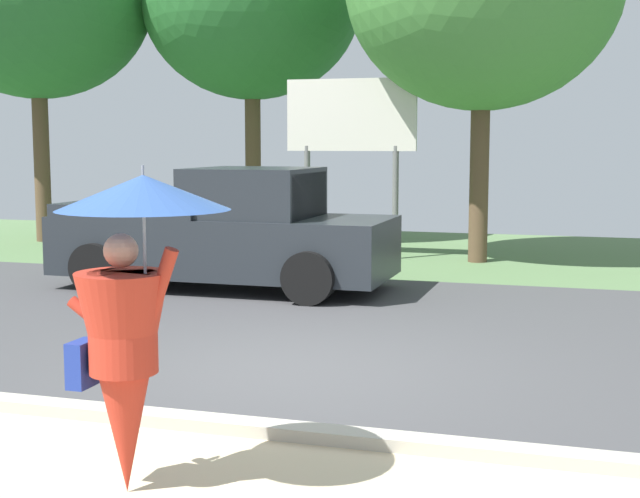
# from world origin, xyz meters

# --- Properties ---
(ground_plane) EXTENTS (40.00, 22.00, 0.20)m
(ground_plane) POSITION_xyz_m (0.00, 2.95, -0.05)
(ground_plane) COLOR #424244
(monk_pedestrian) EXTENTS (1.12, 1.09, 2.13)m
(monk_pedestrian) POSITION_xyz_m (0.06, -3.33, 1.14)
(monk_pedestrian) COLOR #B22D1E
(monk_pedestrian) RESTS_ON ground_plane
(pickup_truck) EXTENTS (5.20, 2.28, 1.88)m
(pickup_truck) POSITION_xyz_m (-2.57, 4.43, 0.87)
(pickup_truck) COLOR #23282D
(pickup_truck) RESTS_ON ground_plane
(roadside_billboard) EXTENTS (2.60, 0.12, 3.50)m
(roadside_billboard) POSITION_xyz_m (-1.69, 8.64, 2.55)
(roadside_billboard) COLOR slate
(roadside_billboard) RESTS_ON ground_plane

